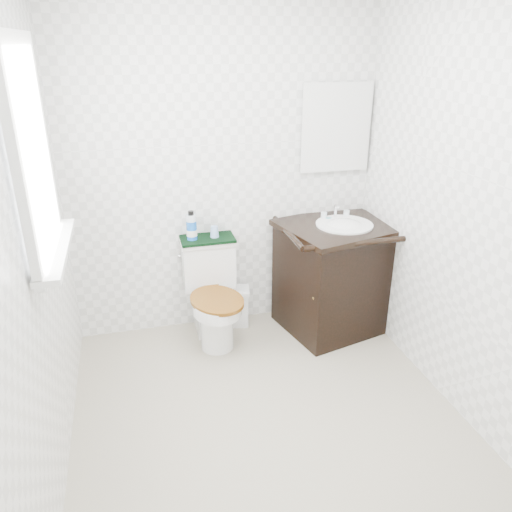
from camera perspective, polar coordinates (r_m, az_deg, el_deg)
name	(u,v)px	position (r m, az deg, el deg)	size (l,w,h in m)	color
floor	(269,420)	(3.04, 1.54, -18.20)	(2.40, 2.40, 0.00)	#A49884
wall_back	(224,169)	(3.54, -3.72, 9.95)	(2.40, 2.40, 0.00)	white
wall_front	(397,368)	(1.43, 15.83, -12.25)	(2.40, 2.40, 0.00)	white
wall_left	(28,246)	(2.37, -24.58, 1.07)	(2.40, 2.40, 0.00)	white
wall_right	(469,207)	(2.91, 23.17, 5.19)	(2.40, 2.40, 0.00)	white
window	(30,153)	(2.51, -24.42, 10.65)	(0.02, 0.70, 0.90)	white
mirror	(336,128)	(3.71, 9.11, 14.26)	(0.50, 0.02, 0.60)	silver
toilet	(212,297)	(3.61, -5.02, -4.74)	(0.43, 0.65, 0.72)	white
vanity	(336,273)	(3.75, 9.08, -1.97)	(0.90, 0.82, 0.92)	black
trash_bin	(236,306)	(3.84, -2.33, -5.73)	(0.24, 0.21, 0.30)	white
towel	(207,239)	(3.55, -5.57, 1.97)	(0.38, 0.22, 0.02)	black
mouthwash_bottle	(192,227)	(3.50, -7.38, 3.35)	(0.07, 0.07, 0.21)	blue
cup	(214,232)	(3.54, -4.77, 2.80)	(0.06, 0.06, 0.08)	#85A9DA
soap_bar	(329,218)	(3.68, 8.31, 4.28)	(0.06, 0.04, 0.02)	#1B7681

